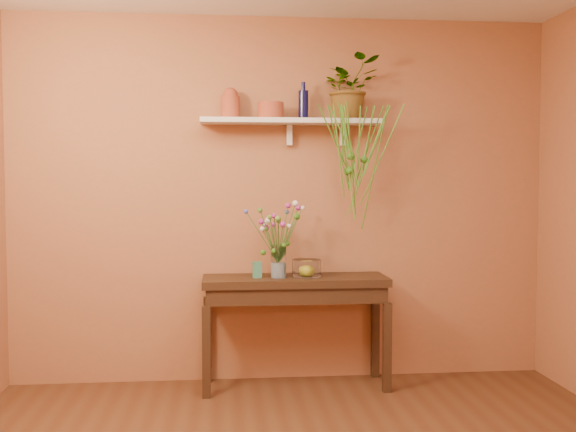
% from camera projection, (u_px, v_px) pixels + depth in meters
% --- Properties ---
extents(room, '(4.04, 4.04, 2.70)m').
position_uv_depth(room, '(322.00, 212.00, 2.94)').
color(room, '#52301A').
rests_on(room, ground).
extents(sideboard, '(1.32, 0.42, 0.80)m').
position_uv_depth(sideboard, '(295.00, 293.00, 4.74)').
color(sideboard, '#352313').
rests_on(sideboard, ground).
extents(wall_shelf, '(1.30, 0.24, 0.19)m').
position_uv_depth(wall_shelf, '(292.00, 122.00, 4.78)').
color(wall_shelf, white).
rests_on(wall_shelf, room).
extents(terracotta_jug, '(0.18, 0.18, 0.22)m').
position_uv_depth(terracotta_jug, '(230.00, 104.00, 4.75)').
color(terracotta_jug, '#A3422E').
rests_on(terracotta_jug, wall_shelf).
extents(terracotta_pot, '(0.23, 0.23, 0.11)m').
position_uv_depth(terracotta_pot, '(271.00, 110.00, 4.73)').
color(terracotta_pot, '#A3422E').
rests_on(terracotta_pot, wall_shelf).
extents(blue_bottle, '(0.09, 0.09, 0.27)m').
position_uv_depth(blue_bottle, '(303.00, 104.00, 4.79)').
color(blue_bottle, '#0C0C37').
rests_on(blue_bottle, wall_shelf).
extents(spider_plant, '(0.51, 0.47, 0.46)m').
position_uv_depth(spider_plant, '(349.00, 88.00, 4.80)').
color(spider_plant, '#36741A').
rests_on(spider_plant, wall_shelf).
extents(plant_fronds, '(0.59, 0.35, 0.88)m').
position_uv_depth(plant_fronds, '(355.00, 156.00, 4.68)').
color(plant_fronds, '#36741A').
rests_on(plant_fronds, wall_shelf).
extents(glass_vase, '(0.11, 0.11, 0.23)m').
position_uv_depth(glass_vase, '(278.00, 264.00, 4.68)').
color(glass_vase, white).
rests_on(glass_vase, sideboard).
extents(bouquet, '(0.45, 0.43, 0.44)m').
position_uv_depth(bouquet, '(278.00, 227.00, 4.67)').
color(bouquet, '#386B28').
rests_on(bouquet, glass_vase).
extents(glass_bowl, '(0.21, 0.21, 0.12)m').
position_uv_depth(glass_bowl, '(307.00, 269.00, 4.72)').
color(glass_bowl, white).
rests_on(glass_bowl, sideboard).
extents(lemon, '(0.09, 0.09, 0.09)m').
position_uv_depth(lemon, '(307.00, 270.00, 4.71)').
color(lemon, yellow).
rests_on(lemon, glass_bowl).
extents(carton, '(0.07, 0.06, 0.12)m').
position_uv_depth(carton, '(257.00, 270.00, 4.67)').
color(carton, '#34717D').
rests_on(carton, sideboard).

